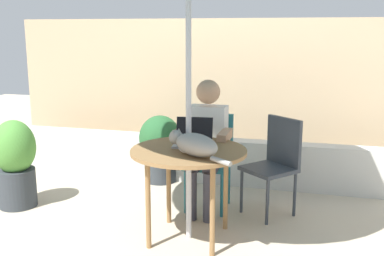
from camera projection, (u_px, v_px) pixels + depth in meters
ground_plane at (189, 238)px, 3.77m from camera, size 14.00×14.00×0.00m
fence_back at (236, 94)px, 5.58m from camera, size 5.69×0.08×1.80m
planter_wall_low at (224, 161)px, 5.08m from camera, size 5.12×0.20×0.50m
patio_table at (189, 158)px, 3.63m from camera, size 0.92×0.92×0.75m
chair_occupied at (210, 153)px, 4.37m from camera, size 0.40×0.40×0.89m
chair_empty at (276, 158)px, 4.19m from camera, size 0.56×0.56×0.89m
person_seated at (206, 139)px, 4.18m from camera, size 0.48×0.48×1.23m
laptop at (194, 137)px, 3.75m from camera, size 0.33×0.28×0.21m
cat at (194, 145)px, 3.42m from camera, size 0.56×0.42×0.17m
potted_plant_near_fence at (15, 162)px, 4.36m from camera, size 0.40×0.40×0.84m
potted_plant_by_chair at (160, 145)px, 5.11m from camera, size 0.46×0.46×0.75m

